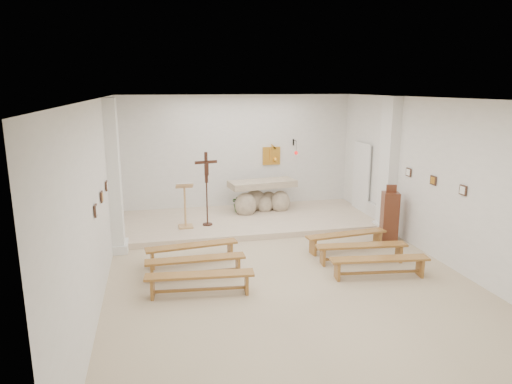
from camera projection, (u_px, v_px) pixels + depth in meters
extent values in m
cube|color=#C8B590|center=(283.00, 271.00, 9.44)|extent=(7.00, 10.00, 0.00)
cube|color=white|center=(99.00, 198.00, 8.29)|extent=(0.02, 10.00, 3.50)
cube|color=white|center=(440.00, 181.00, 9.80)|extent=(0.02, 10.00, 3.50)
cube|color=white|center=(238.00, 154.00, 13.78)|extent=(7.00, 0.02, 3.50)
cube|color=silver|center=(285.00, 99.00, 8.65)|extent=(7.00, 10.00, 0.02)
cube|color=beige|center=(248.00, 220.00, 12.75)|extent=(6.98, 3.00, 0.15)
cube|color=white|center=(114.00, 177.00, 10.22)|extent=(0.26, 0.55, 3.50)
cube|color=white|center=(388.00, 166.00, 11.67)|extent=(0.26, 0.55, 3.50)
cube|color=gold|center=(271.00, 156.00, 14.00)|extent=(0.55, 0.04, 0.55)
cube|color=black|center=(293.00, 142.00, 14.08)|extent=(0.04, 0.02, 0.20)
cylinder|color=black|center=(295.00, 141.00, 13.92)|extent=(0.02, 0.30, 0.02)
cylinder|color=black|center=(296.00, 147.00, 13.81)|extent=(0.01, 0.01, 0.34)
sphere|color=red|center=(296.00, 153.00, 13.86)|extent=(0.11, 0.11, 0.11)
cube|color=#3F271C|center=(96.00, 211.00, 7.54)|extent=(0.03, 0.20, 0.20)
cube|color=#3F271C|center=(102.00, 197.00, 8.49)|extent=(0.03, 0.20, 0.20)
cube|color=#3F271C|center=(107.00, 186.00, 9.44)|extent=(0.03, 0.20, 0.20)
cube|color=#3F271C|center=(463.00, 190.00, 9.04)|extent=(0.03, 0.20, 0.20)
cube|color=#3F271C|center=(433.00, 180.00, 9.99)|extent=(0.03, 0.20, 0.20)
cube|color=#3F271C|center=(409.00, 172.00, 10.94)|extent=(0.03, 0.20, 0.20)
cube|color=silver|center=(118.00, 231.00, 11.20)|extent=(0.10, 0.85, 0.52)
cube|color=silver|center=(374.00, 214.00, 12.68)|extent=(0.10, 0.85, 0.52)
ellipsoid|color=#C5B696|center=(246.00, 205.00, 13.06)|extent=(0.63, 0.53, 0.71)
ellipsoid|color=#C5B696|center=(280.00, 202.00, 13.48)|extent=(0.58, 0.50, 0.67)
ellipsoid|color=#C5B696|center=(255.00, 200.00, 13.52)|extent=(0.67, 0.57, 0.63)
ellipsoid|color=#C5B696|center=(268.00, 201.00, 13.65)|extent=(0.54, 0.46, 0.58)
ellipsoid|color=#C5B696|center=(265.00, 205.00, 13.39)|extent=(0.46, 0.39, 0.54)
cube|color=#C5B696|center=(262.00, 184.00, 13.28)|extent=(2.02, 1.01, 0.19)
cube|color=tan|center=(186.00, 226.00, 11.88)|extent=(0.37, 0.37, 0.04)
cylinder|color=tan|center=(185.00, 208.00, 11.77)|extent=(0.05, 0.05, 1.05)
cube|color=tan|center=(184.00, 186.00, 11.62)|extent=(0.44, 0.32, 0.17)
cube|color=white|center=(184.00, 184.00, 11.56)|extent=(0.38, 0.26, 0.13)
cylinder|color=#341910|center=(208.00, 224.00, 12.08)|extent=(0.26, 0.26, 0.03)
cylinder|color=#341910|center=(207.00, 203.00, 11.95)|extent=(0.04, 0.04, 1.17)
cube|color=#341910|center=(206.00, 167.00, 11.74)|extent=(0.08, 0.07, 0.80)
cube|color=#341910|center=(206.00, 162.00, 11.70)|extent=(0.59, 0.15, 0.07)
cube|color=#341910|center=(206.00, 169.00, 11.71)|extent=(0.11, 0.06, 0.34)
imported|color=#2E5823|center=(239.00, 203.00, 13.31)|extent=(0.54, 0.49, 0.53)
cube|color=#5F2E1B|center=(390.00, 217.00, 11.19)|extent=(0.46, 0.46, 1.22)
cube|color=#5F2E1B|center=(391.00, 189.00, 11.03)|extent=(0.25, 0.12, 0.20)
cube|color=#98632C|center=(192.00, 246.00, 9.78)|extent=(1.99, 0.55, 0.04)
cube|color=#98632C|center=(152.00, 260.00, 9.55)|extent=(0.09, 0.29, 0.38)
cube|color=#98632C|center=(230.00, 250.00, 10.11)|extent=(0.09, 0.29, 0.38)
cube|color=#98632C|center=(192.00, 258.00, 9.85)|extent=(1.65, 0.25, 0.04)
cube|color=#98632C|center=(346.00, 234.00, 10.55)|extent=(1.99, 0.53, 0.04)
cube|color=#98632C|center=(313.00, 247.00, 10.33)|extent=(0.08, 0.29, 0.38)
cube|color=#98632C|center=(377.00, 239.00, 10.87)|extent=(0.08, 0.29, 0.38)
cube|color=#98632C|center=(346.00, 246.00, 10.62)|extent=(1.65, 0.23, 0.04)
cube|color=#98632C|center=(196.00, 259.00, 9.02)|extent=(1.97, 0.32, 0.04)
cube|color=#98632C|center=(152.00, 272.00, 8.89)|extent=(0.05, 0.29, 0.38)
cube|color=#98632C|center=(238.00, 265.00, 9.25)|extent=(0.05, 0.29, 0.38)
cube|color=#98632C|center=(196.00, 273.00, 9.09)|extent=(1.66, 0.06, 0.04)
cube|color=#98632C|center=(362.00, 245.00, 9.79)|extent=(1.99, 0.52, 0.04)
cube|color=#98632C|center=(323.00, 256.00, 9.74)|extent=(0.08, 0.29, 0.38)
cube|color=#98632C|center=(399.00, 253.00, 9.93)|extent=(0.08, 0.29, 0.38)
cube|color=#98632C|center=(361.00, 258.00, 9.85)|extent=(1.65, 0.23, 0.04)
cube|color=#98632C|center=(200.00, 275.00, 8.26)|extent=(1.99, 0.51, 0.04)
cube|color=#98632C|center=(152.00, 288.00, 8.20)|extent=(0.08, 0.29, 0.38)
cube|color=#98632C|center=(246.00, 283.00, 8.40)|extent=(0.08, 0.29, 0.38)
cube|color=#98632C|center=(200.00, 290.00, 8.32)|extent=(1.65, 0.22, 0.04)
cube|color=#98632C|center=(380.00, 259.00, 9.03)|extent=(2.00, 0.56, 0.04)
cube|color=#98632C|center=(337.00, 270.00, 8.99)|extent=(0.09, 0.29, 0.38)
cube|color=#98632C|center=(420.00, 267.00, 9.15)|extent=(0.09, 0.29, 0.38)
cube|color=#98632C|center=(379.00, 272.00, 9.09)|extent=(1.65, 0.26, 0.04)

